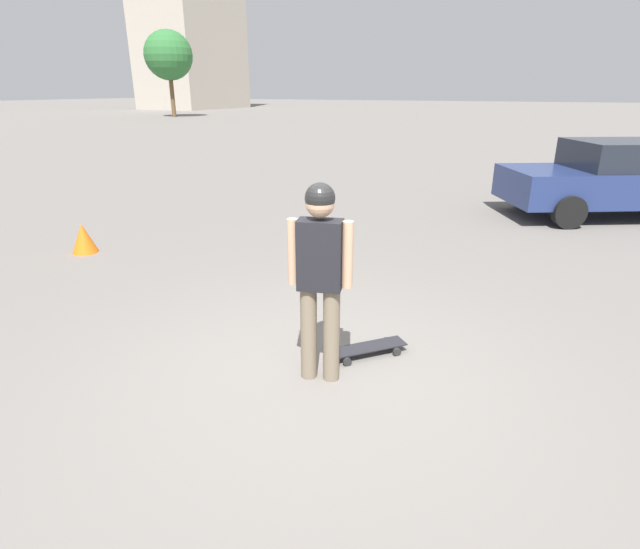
# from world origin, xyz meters

# --- Properties ---
(ground_plane) EXTENTS (220.00, 220.00, 0.00)m
(ground_plane) POSITION_xyz_m (0.00, 0.00, 0.00)
(ground_plane) COLOR slate
(person) EXTENTS (0.53, 0.28, 1.75)m
(person) POSITION_xyz_m (0.00, 0.00, 1.04)
(person) COLOR #7A6B56
(person) RESTS_ON ground_plane
(skateboard) EXTENTS (0.68, 0.70, 0.09)m
(skateboard) POSITION_xyz_m (-0.25, -0.55, 0.07)
(skateboard) COLOR #232328
(skateboard) RESTS_ON ground_plane
(car_parked_near) EXTENTS (4.47, 3.50, 1.49)m
(car_parked_near) POSITION_xyz_m (-2.76, -7.94, 0.76)
(car_parked_near) COLOR navy
(car_parked_near) RESTS_ON ground_plane
(tree_distant) EXTENTS (4.22, 4.22, 7.33)m
(tree_distant) POSITION_xyz_m (30.67, -34.43, 5.19)
(tree_distant) COLOR brown
(tree_distant) RESTS_ON ground_plane
(traffic_cone) EXTENTS (0.39, 0.39, 0.47)m
(traffic_cone) POSITION_xyz_m (4.90, -1.75, 0.23)
(traffic_cone) COLOR orange
(traffic_cone) RESTS_ON ground_plane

